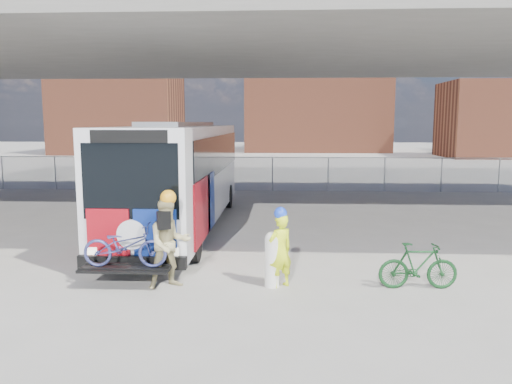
# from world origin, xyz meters

# --- Properties ---
(ground) EXTENTS (160.00, 160.00, 0.00)m
(ground) POSITION_xyz_m (0.00, 0.00, 0.00)
(ground) COLOR #9E9991
(ground) RESTS_ON ground
(bus) EXTENTS (2.67, 12.90, 3.69)m
(bus) POSITION_xyz_m (-2.00, 2.34, 2.11)
(bus) COLOR silver
(bus) RESTS_ON ground
(overpass) EXTENTS (40.00, 16.00, 7.95)m
(overpass) POSITION_xyz_m (0.00, 4.00, 6.54)
(overpass) COLOR #605E59
(overpass) RESTS_ON ground
(chainlink_fence) EXTENTS (30.00, 0.06, 30.00)m
(chainlink_fence) POSITION_xyz_m (0.00, 12.00, 1.42)
(chainlink_fence) COLOR gray
(chainlink_fence) RESTS_ON ground
(brick_buildings) EXTENTS (54.00, 22.00, 12.00)m
(brick_buildings) POSITION_xyz_m (1.23, 48.23, 5.42)
(brick_buildings) COLOR brown
(brick_buildings) RESTS_ON ground
(smokestack) EXTENTS (2.20, 2.20, 25.00)m
(smokestack) POSITION_xyz_m (14.00, 55.00, 12.50)
(smokestack) COLOR brown
(smokestack) RESTS_ON ground
(bollard) EXTENTS (0.33, 0.33, 1.26)m
(bollard) POSITION_xyz_m (1.26, -3.97, 0.68)
(bollard) COLOR silver
(bollard) RESTS_ON ground
(cyclist_hivis) EXTENTS (0.72, 0.68, 1.83)m
(cyclist_hivis) POSITION_xyz_m (1.44, -3.97, 0.88)
(cyclist_hivis) COLOR #E5FF1A
(cyclist_hivis) RESTS_ON ground
(cyclist_tan) EXTENTS (1.22, 1.14, 2.21)m
(cyclist_tan) POSITION_xyz_m (-1.03, -4.13, 1.04)
(cyclist_tan) COLOR tan
(cyclist_tan) RESTS_ON ground
(bike_parked) EXTENTS (1.76, 0.55, 1.05)m
(bike_parked) POSITION_xyz_m (4.50, -3.97, 0.52)
(bike_parked) COLOR #15421D
(bike_parked) RESTS_ON ground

